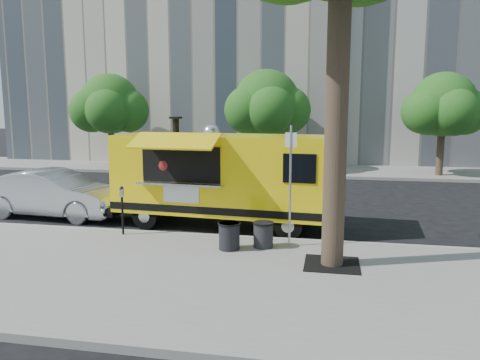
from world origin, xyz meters
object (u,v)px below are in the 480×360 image
(sign_post, at_px, (290,179))
(trash_bin_left, at_px, (229,235))
(sedan, at_px, (54,194))
(trash_bin_right, at_px, (263,234))
(far_tree_a, at_px, (110,104))
(far_tree_b, at_px, (267,103))
(food_truck, at_px, (221,176))
(far_tree_c, at_px, (443,105))
(parking_meter, at_px, (122,204))

(sign_post, bearing_deg, trash_bin_left, -157.81)
(sedan, distance_m, trash_bin_right, 7.74)
(far_tree_a, bearing_deg, far_tree_b, 2.54)
(sedan, height_order, trash_bin_right, sedan)
(far_tree_a, relative_size, sign_post, 1.79)
(food_truck, distance_m, sedan, 5.72)
(far_tree_c, bearing_deg, food_truck, -126.38)
(sign_post, xyz_separation_m, sedan, (-7.93, 2.30, -1.07))
(sign_post, relative_size, food_truck, 0.44)
(far_tree_a, xyz_separation_m, food_truck, (9.29, -11.73, -2.23))
(far_tree_c, bearing_deg, trash_bin_left, -118.43)
(far_tree_a, relative_size, parking_meter, 4.01)
(parking_meter, bearing_deg, far_tree_c, 51.34)
(trash_bin_left, bearing_deg, far_tree_a, 125.10)
(parking_meter, xyz_separation_m, trash_bin_left, (3.14, -0.78, -0.48))
(far_tree_a, distance_m, sedan, 12.47)
(far_tree_a, distance_m, trash_bin_left, 17.93)
(far_tree_b, height_order, food_truck, far_tree_b)
(far_tree_a, bearing_deg, trash_bin_left, -54.90)
(far_tree_c, bearing_deg, far_tree_b, 178.09)
(far_tree_a, relative_size, far_tree_b, 0.97)
(parking_meter, distance_m, food_truck, 3.04)
(sign_post, bearing_deg, food_truck, 136.83)
(food_truck, bearing_deg, parking_meter, -135.63)
(sedan, bearing_deg, trash_bin_right, -104.82)
(far_tree_b, distance_m, food_truck, 12.35)
(far_tree_b, relative_size, food_truck, 0.81)
(far_tree_c, bearing_deg, sign_post, -114.81)
(far_tree_a, height_order, far_tree_b, far_tree_b)
(far_tree_a, distance_m, parking_meter, 15.59)
(far_tree_b, bearing_deg, trash_bin_left, -85.61)
(food_truck, distance_m, trash_bin_right, 3.07)
(parking_meter, height_order, sedan, sedan)
(sign_post, height_order, trash_bin_left, sign_post)
(far_tree_a, xyz_separation_m, parking_meter, (7.00, -13.65, -2.79))
(parking_meter, relative_size, trash_bin_right, 2.12)
(parking_meter, bearing_deg, food_truck, 40.05)
(sedan, bearing_deg, food_truck, -87.35)
(far_tree_a, relative_size, far_tree_c, 1.03)
(far_tree_b, distance_m, trash_bin_right, 15.01)
(trash_bin_right, bearing_deg, sign_post, 21.83)
(far_tree_c, bearing_deg, far_tree_a, -179.68)
(far_tree_a, distance_m, far_tree_c, 18.00)
(trash_bin_right, bearing_deg, trash_bin_left, -157.53)
(trash_bin_left, xyz_separation_m, trash_bin_right, (0.79, 0.33, -0.02))
(far_tree_c, bearing_deg, sedan, -140.97)
(far_tree_c, bearing_deg, trash_bin_right, -116.48)
(parking_meter, relative_size, sedan, 0.28)
(parking_meter, xyz_separation_m, trash_bin_right, (3.93, -0.45, -0.50))
(far_tree_a, xyz_separation_m, far_tree_b, (9.00, 0.40, 0.06))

